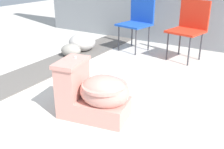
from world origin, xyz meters
The scene contains 7 objects.
ground_plane centered at (0.00, 0.00, 0.00)m, with size 14.00×14.00×0.00m, color beige.
gravel_strip centered at (-1.33, 0.50, 0.01)m, with size 0.56×8.00×0.01m, color #605B56.
toilet centered at (-0.07, 0.09, 0.22)m, with size 0.69×0.48×0.52m.
folding_chair_left centered at (-0.70, 2.17, 0.51)m, with size 0.51×0.51×0.83m.
folding_chair_middle centered at (0.13, 2.13, 0.51)m, with size 0.52×0.52×0.83m.
boulder_near centered at (-1.41, 1.63, 0.14)m, with size 0.44×0.41×0.29m, color #B7B2AD.
boulder_far centered at (-1.36, 1.29, 0.10)m, with size 0.30×0.24×0.20m, color gray.
Camera 1 is at (1.14, -1.59, 1.25)m, focal length 42.00 mm.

